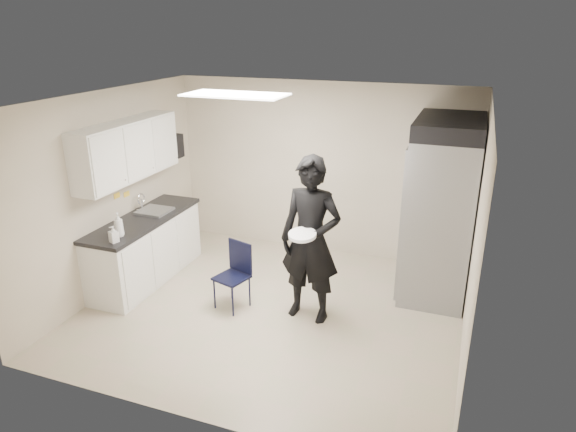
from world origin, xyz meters
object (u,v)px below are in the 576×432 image
at_px(commercial_fridge, 441,216).
at_px(man_tuxedo, 311,240).
at_px(lower_counter, 146,250).
at_px(folding_chair, 231,278).

relative_size(commercial_fridge, man_tuxedo, 1.05).
bearing_deg(lower_counter, folding_chair, -11.62).
bearing_deg(commercial_fridge, lower_counter, -164.12).
relative_size(lower_counter, man_tuxedo, 0.95).
distance_m(folding_chair, man_tuxedo, 1.15).
bearing_deg(folding_chair, lower_counter, -174.52).
xyz_separation_m(lower_counter, man_tuxedo, (2.42, -0.15, 0.57)).
distance_m(lower_counter, folding_chair, 1.48).
bearing_deg(folding_chair, commercial_fridge, 47.61).
xyz_separation_m(lower_counter, folding_chair, (1.45, -0.30, -0.02)).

